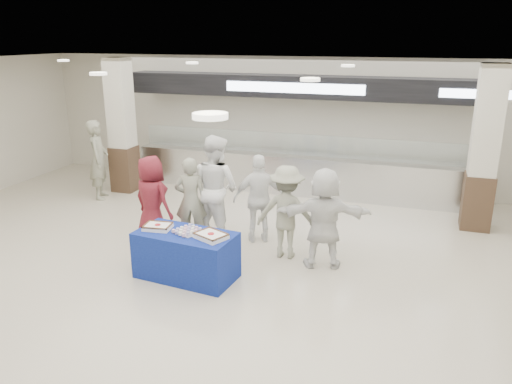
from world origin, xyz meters
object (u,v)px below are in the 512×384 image
(cupcake_tray, at_px, (187,231))
(soldier_b, at_px, (287,212))
(civilian_white, at_px, (324,218))
(soldier_bg, at_px, (99,160))
(soldier_a, at_px, (191,200))
(chef_tall, at_px, (215,188))
(chef_short, at_px, (260,199))
(sheet_cake_left, at_px, (158,226))
(sheet_cake_right, at_px, (211,235))
(display_table, at_px, (186,255))
(civilian_maroon, at_px, (152,201))

(cupcake_tray, relative_size, soldier_b, 0.31)
(civilian_white, height_order, soldier_bg, soldier_bg)
(soldier_a, distance_m, chef_tall, 0.52)
(soldier_a, relative_size, chef_short, 0.97)
(cupcake_tray, xyz_separation_m, chef_short, (0.62, 1.73, 0.04))
(chef_short, bearing_deg, soldier_a, -4.33)
(sheet_cake_left, xyz_separation_m, cupcake_tray, (0.51, 0.00, -0.01))
(sheet_cake_right, relative_size, chef_tall, 0.28)
(display_table, xyz_separation_m, sheet_cake_right, (0.47, -0.07, 0.42))
(chef_tall, distance_m, soldier_bg, 3.78)
(chef_tall, distance_m, civilian_white, 2.24)
(display_table, height_order, soldier_a, soldier_a)
(civilian_maroon, distance_m, chef_tall, 1.17)
(civilian_white, relative_size, soldier_bg, 0.92)
(display_table, bearing_deg, sheet_cake_left, -176.59)
(civilian_maroon, bearing_deg, sheet_cake_left, 141.32)
(soldier_bg, bearing_deg, cupcake_tray, -153.38)
(civilian_maroon, xyz_separation_m, soldier_b, (2.45, 0.23, -0.02))
(display_table, distance_m, sheet_cake_left, 0.64)
(soldier_a, height_order, soldier_bg, soldier_bg)
(sheet_cake_right, relative_size, soldier_b, 0.34)
(civilian_maroon, xyz_separation_m, chef_short, (1.81, 0.72, -0.00))
(sheet_cake_left, relative_size, sheet_cake_right, 0.82)
(display_table, relative_size, sheet_cake_right, 2.80)
(soldier_b, bearing_deg, soldier_bg, -23.73)
(display_table, xyz_separation_m, soldier_a, (-0.55, 1.34, 0.43))
(cupcake_tray, bearing_deg, sheet_cake_left, -179.66)
(display_table, bearing_deg, civilian_maroon, 144.27)
(sheet_cake_right, bearing_deg, civilian_white, 37.58)
(sheet_cake_right, relative_size, soldier_a, 0.34)
(soldier_b, xyz_separation_m, civilian_white, (0.68, -0.19, 0.04))
(chef_tall, height_order, civilian_white, chef_tall)
(sheet_cake_right, bearing_deg, soldier_b, 58.58)
(civilian_white, bearing_deg, chef_short, -41.63)
(sheet_cake_left, relative_size, soldier_bg, 0.25)
(soldier_bg, bearing_deg, chef_tall, -135.73)
(civilian_maroon, height_order, soldier_b, civilian_maroon)
(display_table, distance_m, civilian_white, 2.29)
(sheet_cake_left, relative_size, soldier_a, 0.28)
(cupcake_tray, relative_size, civilian_white, 0.30)
(civilian_maroon, xyz_separation_m, soldier_bg, (-2.55, 2.01, 0.10))
(chef_short, height_order, soldier_bg, soldier_bg)
(sheet_cake_left, height_order, civilian_white, civilian_white)
(soldier_b, bearing_deg, sheet_cake_left, 31.04)
(civilian_maroon, bearing_deg, sheet_cake_right, 163.45)
(sheet_cake_left, height_order, soldier_a, soldier_a)
(sheet_cake_right, xyz_separation_m, civilian_white, (1.50, 1.15, 0.05))
(soldier_a, height_order, soldier_b, soldier_b)
(soldier_bg, bearing_deg, chef_short, -130.89)
(sheet_cake_right, distance_m, civilian_maroon, 1.97)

